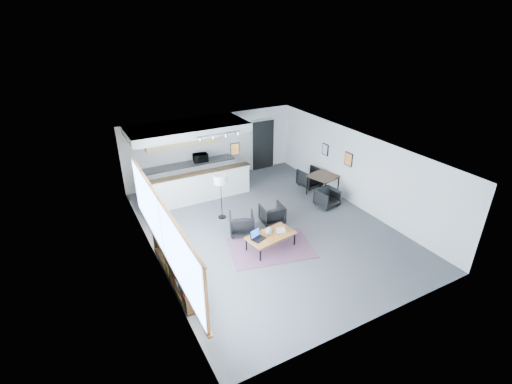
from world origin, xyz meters
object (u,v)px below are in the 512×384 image
armchair_right (272,213)px  microwave (200,157)px  book_stack (281,230)px  armchair_left (242,223)px  laptop (257,236)px  dining_table (323,177)px  dining_chair_near (327,199)px  ceramic_pot (269,231)px  floor_lamp (221,181)px  coffee_table (271,236)px  dining_chair_far (310,178)px

armchair_right → microwave: 4.14m
book_stack → armchair_left: 1.30m
laptop → dining_table: bearing=8.4°
microwave → dining_chair_near: bearing=-44.1°
ceramic_pot → book_stack: (0.39, -0.01, -0.08)m
armchair_left → floor_lamp: floor_lamp is taller
laptop → microwave: microwave is taller
coffee_table → armchair_left: size_ratio=1.99×
coffee_table → armchair_right: armchair_right is taller
book_stack → armchair_left: armchair_left is taller
book_stack → dining_chair_far: 4.25m
armchair_right → dining_chair_far: 3.22m
dining_table → book_stack: bearing=-146.4°
armchair_right → dining_chair_near: armchair_right is taller
armchair_left → dining_chair_far: armchair_left is taller
floor_lamp → armchair_left: bearing=-83.2°
dining_chair_near → dining_table: bearing=55.5°
dining_chair_near → ceramic_pot: bearing=-165.6°
armchair_right → dining_table: size_ratio=0.63×
microwave → coffee_table: bearing=-81.5°
armchair_right → dining_table: 2.85m
ceramic_pot → dining_chair_far: (3.50, 2.89, -0.23)m
laptop → armchair_right: (1.19, 1.18, -0.17)m
armchair_left → dining_chair_near: armchair_left is taller
ceramic_pot → microwave: 5.16m
armchair_right → laptop: bearing=50.9°
ceramic_pot → dining_chair_near: (3.05, 1.22, -0.26)m
floor_lamp → dining_chair_near: (3.55, -1.02, -1.04)m
laptop → armchair_right: 1.68m
laptop → microwave: 5.18m
coffee_table → dining_chair_near: 3.28m
book_stack → dining_table: dining_table is taller
dining_chair_near → microwave: (-3.17, 3.91, 0.81)m
armchair_right → dining_table: bearing=-155.6°
ceramic_pot → floor_lamp: size_ratio=0.15×
dining_chair_near → microwave: microwave is taller
dining_table → laptop: bearing=-152.1°
armchair_left → microwave: 4.15m
laptop → dining_chair_far: laptop is taller
floor_lamp → dining_table: 4.03m
laptop → ceramic_pot: 0.41m
armchair_right → floor_lamp: (-1.28, 1.08, 0.99)m
laptop → dining_chair_near: laptop is taller
coffee_table → dining_chair_near: (3.02, 1.26, -0.11)m
laptop → dining_chair_far: bearing=17.1°
ceramic_pot → armchair_left: armchair_left is taller
microwave → armchair_left: bearing=-86.5°
laptop → dining_chair_near: size_ratio=0.74×
coffee_table → microwave: microwave is taller
book_stack → dining_table: bearing=33.6°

